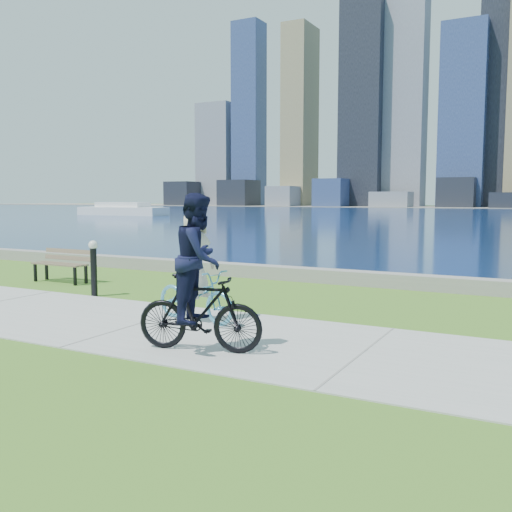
{
  "coord_description": "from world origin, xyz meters",
  "views": [
    {
      "loc": [
        6.35,
        -7.6,
        2.2
      ],
      "look_at": [
        1.33,
        1.86,
        1.1
      ],
      "focal_mm": 40.0,
      "sensor_mm": 36.0,
      "label": 1
    }
  ],
  "objects_px": {
    "bollard_lamp": "(94,264)",
    "cyclist_woman": "(195,280)",
    "park_bench": "(63,262)",
    "cyclist_man": "(199,286)"
  },
  "relations": [
    {
      "from": "bollard_lamp",
      "to": "cyclist_woman",
      "type": "relative_size",
      "value": 0.64
    },
    {
      "from": "cyclist_woman",
      "to": "cyclist_man",
      "type": "relative_size",
      "value": 0.88
    },
    {
      "from": "bollard_lamp",
      "to": "cyclist_woman",
      "type": "xyz_separation_m",
      "value": [
        3.49,
        -1.15,
        0.03
      ]
    },
    {
      "from": "park_bench",
      "to": "cyclist_woman",
      "type": "distance_m",
      "value": 6.26
    },
    {
      "from": "park_bench",
      "to": "cyclist_man",
      "type": "bearing_deg",
      "value": -29.32
    },
    {
      "from": "bollard_lamp",
      "to": "cyclist_man",
      "type": "height_order",
      "value": "cyclist_man"
    },
    {
      "from": "bollard_lamp",
      "to": "cyclist_woman",
      "type": "height_order",
      "value": "cyclist_woman"
    },
    {
      "from": "cyclist_man",
      "to": "cyclist_woman",
      "type": "bearing_deg",
      "value": 22.25
    },
    {
      "from": "park_bench",
      "to": "cyclist_woman",
      "type": "relative_size",
      "value": 0.84
    },
    {
      "from": "bollard_lamp",
      "to": "cyclist_woman",
      "type": "distance_m",
      "value": 3.68
    }
  ]
}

